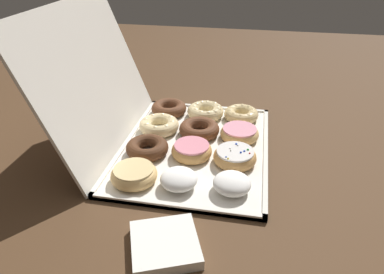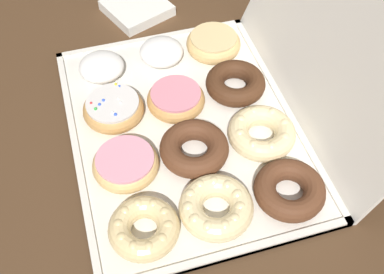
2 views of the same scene
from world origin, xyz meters
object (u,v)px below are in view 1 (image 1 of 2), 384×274
at_px(cruller_donut_7, 206,111).
at_px(chocolate_cake_ring_donut_11, 169,108).
at_px(powdered_filled_donut_0, 232,183).
at_px(pink_frosted_donut_2, 239,133).
at_px(napkin_stack, 165,244).
at_px(powdered_filled_donut_4, 179,179).
at_px(cruller_donut_10, 159,125).
at_px(cruller_donut_3, 241,114).
at_px(chocolate_cake_ring_donut_9, 147,148).
at_px(glazed_ring_donut_8, 134,174).
at_px(sprinkle_donut_1, 235,156).
at_px(donut_box, 195,147).
at_px(pink_frosted_donut_5, 192,150).
at_px(chocolate_cake_ring_donut_6, 198,129).

xyz_separation_m(cruller_donut_7, chocolate_cake_ring_donut_11, (0.00, 0.13, -0.00)).
relative_size(powdered_filled_donut_0, cruller_donut_7, 0.75).
relative_size(pink_frosted_donut_2, napkin_stack, 0.88).
xyz_separation_m(powdered_filled_donut_4, cruller_donut_10, (0.26, 0.12, -0.00)).
bearing_deg(cruller_donut_3, cruller_donut_10, 117.14).
xyz_separation_m(cruller_donut_3, chocolate_cake_ring_donut_9, (-0.26, 0.24, -0.00)).
bearing_deg(glazed_ring_donut_8, napkin_stack, -146.03).
bearing_deg(sprinkle_donut_1, cruller_donut_7, 24.29).
xyz_separation_m(cruller_donut_7, chocolate_cake_ring_donut_9, (-0.25, 0.13, -0.00)).
relative_size(glazed_ring_donut_8, cruller_donut_10, 0.94).
height_order(donut_box, cruller_donut_10, cruller_donut_10).
bearing_deg(sprinkle_donut_1, cruller_donut_10, 61.53).
xyz_separation_m(sprinkle_donut_1, cruller_donut_3, (0.26, -0.00, -0.00)).
relative_size(cruller_donut_7, chocolate_cake_ring_donut_9, 1.02).
height_order(sprinkle_donut_1, cruller_donut_7, sprinkle_donut_1).
relative_size(glazed_ring_donut_8, chocolate_cake_ring_donut_9, 0.98).
bearing_deg(napkin_stack, glazed_ring_donut_8, 33.97).
bearing_deg(glazed_ring_donut_8, cruller_donut_3, -31.80).
xyz_separation_m(sprinkle_donut_1, glazed_ring_donut_8, (-0.12, 0.24, -0.00)).
bearing_deg(chocolate_cake_ring_donut_11, cruller_donut_10, 179.93).
bearing_deg(napkin_stack, donut_box, 1.15).
height_order(chocolate_cake_ring_donut_9, cruller_donut_10, cruller_donut_10).
height_order(cruller_donut_3, pink_frosted_donut_5, same).
distance_m(pink_frosted_donut_5, glazed_ring_donut_8, 0.18).
distance_m(powdered_filled_donut_4, napkin_stack, 0.19).
distance_m(powdered_filled_donut_0, pink_frosted_donut_5, 0.17).
relative_size(glazed_ring_donut_8, chocolate_cake_ring_donut_11, 0.97).
height_order(cruller_donut_3, powdered_filled_donut_4, powdered_filled_donut_4).
xyz_separation_m(pink_frosted_donut_2, cruller_donut_10, (0.00, 0.25, 0.00)).
relative_size(powdered_filled_donut_4, cruller_donut_10, 0.74).
bearing_deg(glazed_ring_donut_8, powdered_filled_donut_4, -90.71).
xyz_separation_m(glazed_ring_donut_8, napkin_stack, (-0.19, -0.13, -0.02)).
bearing_deg(chocolate_cake_ring_donut_9, donut_box, -62.09).
bearing_deg(glazed_ring_donut_8, pink_frosted_donut_2, -43.33).
bearing_deg(pink_frosted_donut_5, cruller_donut_10, 45.75).
height_order(chocolate_cake_ring_donut_9, napkin_stack, chocolate_cake_ring_donut_9).
relative_size(donut_box, pink_frosted_donut_2, 4.68).
bearing_deg(cruller_donut_7, powdered_filled_donut_0, -162.52).
bearing_deg(cruller_donut_10, powdered_filled_donut_0, -135.43).
height_order(powdered_filled_donut_0, pink_frosted_donut_5, powdered_filled_donut_0).
distance_m(chocolate_cake_ring_donut_6, napkin_stack, 0.44).
relative_size(chocolate_cake_ring_donut_9, chocolate_cake_ring_donut_11, 0.99).
bearing_deg(powdered_filled_donut_4, cruller_donut_10, 24.89).
relative_size(cruller_donut_3, chocolate_cake_ring_donut_9, 0.95).
relative_size(powdered_filled_donut_0, pink_frosted_donut_2, 0.79).
relative_size(powdered_filled_donut_4, glazed_ring_donut_8, 0.78).
xyz_separation_m(sprinkle_donut_1, chocolate_cake_ring_donut_9, (0.00, 0.24, -0.00)).
height_order(powdered_filled_donut_0, chocolate_cake_ring_donut_11, powdered_filled_donut_0).
height_order(sprinkle_donut_1, chocolate_cake_ring_donut_6, sprinkle_donut_1).
bearing_deg(cruller_donut_10, glazed_ring_donut_8, -178.42).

